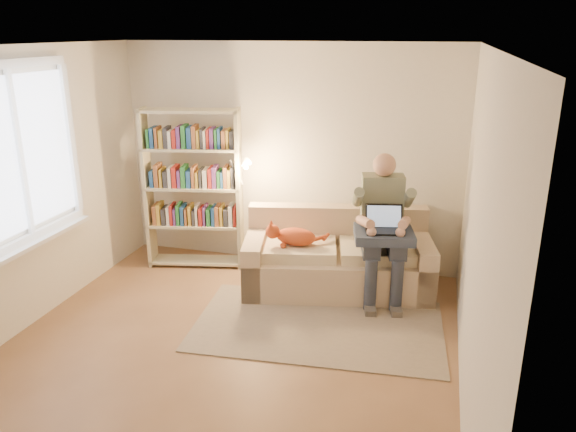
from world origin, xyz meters
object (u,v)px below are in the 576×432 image
(sofa, at_px, (337,261))
(laptop, at_px, (388,224))
(person, at_px, (383,220))
(bookshelf, at_px, (193,181))
(cat, at_px, (293,236))

(sofa, distance_m, laptop, 0.79)
(person, relative_size, bookshelf, 0.81)
(sofa, distance_m, bookshelf, 1.91)
(sofa, xyz_separation_m, person, (0.47, -0.06, 0.54))
(bookshelf, bearing_deg, laptop, -21.27)
(person, height_order, bookshelf, bookshelf)
(bookshelf, bearing_deg, cat, -29.23)
(laptop, bearing_deg, bookshelf, 158.76)
(sofa, xyz_separation_m, bookshelf, (-1.75, 0.18, 0.74))
(sofa, distance_m, cat, 0.60)
(sofa, height_order, bookshelf, bookshelf)
(sofa, bearing_deg, bookshelf, 162.15)
(sofa, relative_size, cat, 3.43)
(cat, xyz_separation_m, bookshelf, (-1.31, 0.41, 0.40))
(sofa, xyz_separation_m, cat, (-0.45, -0.22, 0.33))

